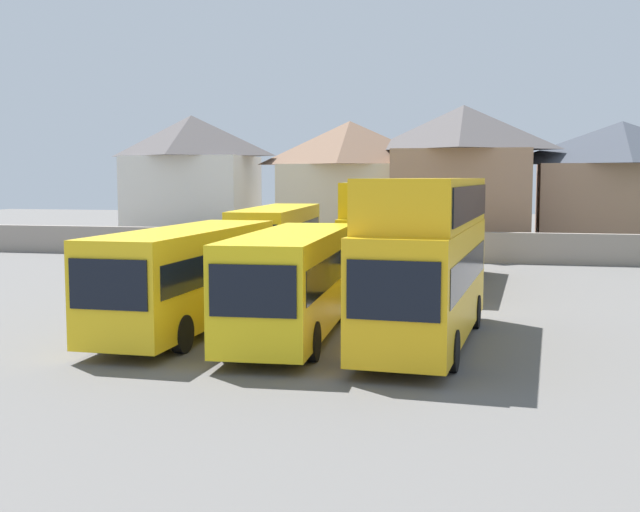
{
  "coord_description": "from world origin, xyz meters",
  "views": [
    {
      "loc": [
        6.08,
        -23.69,
        4.99
      ],
      "look_at": [
        0.0,
        3.0,
        2.26
      ],
      "focal_mm": 44.39,
      "sensor_mm": 36.0,
      "label": 1
    }
  ],
  "objects_px": {
    "bus_2": "(293,277)",
    "house_terrace_left": "(192,180)",
    "bus_4": "(278,238)",
    "bus_5": "(382,226)",
    "house_terrace_centre": "(350,185)",
    "bus_3": "(427,252)",
    "bus_1": "(188,272)",
    "house_terrace_far_right": "(620,186)",
    "bus_6": "(447,243)",
    "house_terrace_right": "(463,178)"
  },
  "relations": [
    {
      "from": "bus_2",
      "to": "house_terrace_left",
      "type": "height_order",
      "value": "house_terrace_left"
    },
    {
      "from": "bus_4",
      "to": "bus_5",
      "type": "relative_size",
      "value": 0.99
    },
    {
      "from": "bus_2",
      "to": "bus_4",
      "type": "height_order",
      "value": "bus_4"
    },
    {
      "from": "house_terrace_centre",
      "to": "bus_4",
      "type": "bearing_deg",
      "value": -91.75
    },
    {
      "from": "bus_2",
      "to": "bus_3",
      "type": "xyz_separation_m",
      "value": [
        4.13,
        -0.12,
        0.9
      ]
    },
    {
      "from": "house_terrace_left",
      "to": "bus_1",
      "type": "bearing_deg",
      "value": -68.31
    },
    {
      "from": "bus_1",
      "to": "house_terrace_far_right",
      "type": "bearing_deg",
      "value": 151.07
    },
    {
      "from": "bus_2",
      "to": "house_terrace_left",
      "type": "xyz_separation_m",
      "value": [
        -15.17,
        29.38,
        2.89
      ]
    },
    {
      "from": "bus_6",
      "to": "house_terrace_far_right",
      "type": "xyz_separation_m",
      "value": [
        9.99,
        17.81,
        2.44
      ]
    },
    {
      "from": "bus_3",
      "to": "house_terrace_right",
      "type": "distance_m",
      "value": 29.97
    },
    {
      "from": "bus_5",
      "to": "house_terrace_centre",
      "type": "bearing_deg",
      "value": -166.42
    },
    {
      "from": "bus_1",
      "to": "bus_5",
      "type": "bearing_deg",
      "value": 161.93
    },
    {
      "from": "bus_1",
      "to": "bus_4",
      "type": "height_order",
      "value": "bus_4"
    },
    {
      "from": "bus_3",
      "to": "bus_5",
      "type": "distance_m",
      "value": 13.96
    },
    {
      "from": "bus_1",
      "to": "house_terrace_far_right",
      "type": "relative_size",
      "value": 0.98
    },
    {
      "from": "house_terrace_centre",
      "to": "house_terrace_far_right",
      "type": "height_order",
      "value": "house_terrace_centre"
    },
    {
      "from": "bus_1",
      "to": "bus_6",
      "type": "bearing_deg",
      "value": 150.58
    },
    {
      "from": "house_terrace_left",
      "to": "house_terrace_right",
      "type": "bearing_deg",
      "value": 1.18
    },
    {
      "from": "house_terrace_left",
      "to": "bus_6",
      "type": "bearing_deg",
      "value": -40.16
    },
    {
      "from": "house_terrace_left",
      "to": "house_terrace_far_right",
      "type": "bearing_deg",
      "value": 3.45
    },
    {
      "from": "bus_2",
      "to": "house_terrace_right",
      "type": "distance_m",
      "value": 30.17
    },
    {
      "from": "bus_3",
      "to": "house_terrace_left",
      "type": "xyz_separation_m",
      "value": [
        -19.3,
        29.5,
        1.98
      ]
    },
    {
      "from": "house_terrace_right",
      "to": "bus_1",
      "type": "bearing_deg",
      "value": -104.17
    },
    {
      "from": "bus_2",
      "to": "bus_5",
      "type": "distance_m",
      "value": 13.48
    },
    {
      "from": "bus_1",
      "to": "bus_3",
      "type": "bearing_deg",
      "value": 86.96
    },
    {
      "from": "bus_3",
      "to": "house_terrace_far_right",
      "type": "height_order",
      "value": "house_terrace_far_right"
    },
    {
      "from": "bus_4",
      "to": "house_terrace_right",
      "type": "xyz_separation_m",
      "value": [
        8.11,
        16.28,
        2.95
      ]
    },
    {
      "from": "bus_2",
      "to": "house_terrace_far_right",
      "type": "height_order",
      "value": "house_terrace_far_right"
    },
    {
      "from": "bus_4",
      "to": "bus_6",
      "type": "relative_size",
      "value": 0.99
    },
    {
      "from": "house_terrace_far_right",
      "to": "bus_2",
      "type": "bearing_deg",
      "value": -113.99
    },
    {
      "from": "bus_3",
      "to": "house_terrace_left",
      "type": "relative_size",
      "value": 1.1
    },
    {
      "from": "bus_3",
      "to": "bus_5",
      "type": "bearing_deg",
      "value": -162.59
    },
    {
      "from": "house_terrace_right",
      "to": "house_terrace_far_right",
      "type": "xyz_separation_m",
      "value": [
        10.08,
        1.36,
        -0.57
      ]
    },
    {
      "from": "bus_3",
      "to": "house_terrace_left",
      "type": "bearing_deg",
      "value": -143.23
    },
    {
      "from": "house_terrace_left",
      "to": "house_terrace_right",
      "type": "xyz_separation_m",
      "value": [
        18.94,
        0.39,
        0.19
      ]
    },
    {
      "from": "house_terrace_centre",
      "to": "bus_1",
      "type": "bearing_deg",
      "value": -89.61
    },
    {
      "from": "bus_2",
      "to": "house_terrace_right",
      "type": "height_order",
      "value": "house_terrace_right"
    },
    {
      "from": "bus_3",
      "to": "house_terrace_centre",
      "type": "relative_size",
      "value": 1.1
    },
    {
      "from": "house_terrace_far_right",
      "to": "house_terrace_centre",
      "type": "bearing_deg",
      "value": -175.48
    },
    {
      "from": "house_terrace_far_right",
      "to": "bus_6",
      "type": "bearing_deg",
      "value": -119.28
    },
    {
      "from": "bus_6",
      "to": "house_terrace_left",
      "type": "distance_m",
      "value": 25.06
    },
    {
      "from": "house_terrace_centre",
      "to": "bus_5",
      "type": "bearing_deg",
      "value": -74.11
    },
    {
      "from": "bus_3",
      "to": "bus_1",
      "type": "bearing_deg",
      "value": -90.18
    },
    {
      "from": "bus_3",
      "to": "bus_4",
      "type": "distance_m",
      "value": 16.06
    },
    {
      "from": "bus_1",
      "to": "bus_4",
      "type": "relative_size",
      "value": 0.91
    },
    {
      "from": "bus_6",
      "to": "bus_1",
      "type": "bearing_deg",
      "value": -27.71
    },
    {
      "from": "bus_6",
      "to": "house_terrace_far_right",
      "type": "height_order",
      "value": "house_terrace_far_right"
    },
    {
      "from": "bus_3",
      "to": "house_terrace_centre",
      "type": "height_order",
      "value": "house_terrace_centre"
    },
    {
      "from": "bus_5",
      "to": "house_terrace_left",
      "type": "height_order",
      "value": "house_terrace_left"
    },
    {
      "from": "bus_5",
      "to": "bus_6",
      "type": "xyz_separation_m",
      "value": [
        3.07,
        -0.12,
        -0.74
      ]
    }
  ]
}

